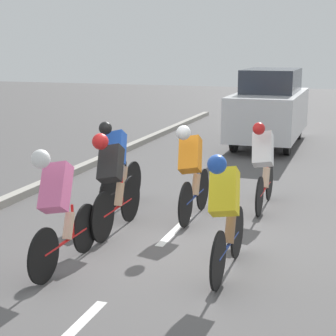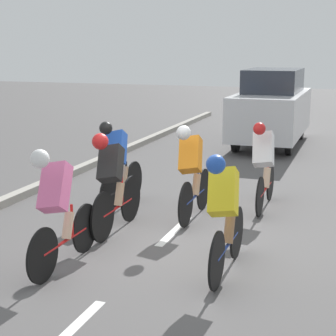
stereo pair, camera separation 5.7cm
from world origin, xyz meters
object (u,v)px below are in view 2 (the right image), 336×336
(cyclist_pink, at_px, (58,205))
(cyclist_yellow, at_px, (224,211))
(cyclist_white, at_px, (264,164))
(support_car, at_px, (272,107))
(cyclist_orange, at_px, (192,170))
(cyclist_black, at_px, (113,180))
(cyclist_blue, at_px, (118,163))

(cyclist_pink, height_order, cyclist_yellow, cyclist_pink)
(cyclist_white, xyz_separation_m, support_car, (0.87, -6.29, 0.26))
(cyclist_orange, xyz_separation_m, support_car, (-0.11, -7.21, 0.25))
(cyclist_pink, height_order, cyclist_orange, cyclist_pink)
(cyclist_black, bearing_deg, cyclist_pink, 88.06)
(cyclist_black, xyz_separation_m, cyclist_orange, (-0.90, -1.00, 0.01))
(cyclist_black, height_order, support_car, support_car)
(cyclist_blue, bearing_deg, cyclist_pink, 98.16)
(cyclist_orange, bearing_deg, cyclist_pink, 69.09)
(cyclist_white, height_order, support_car, support_car)
(cyclist_blue, bearing_deg, support_car, -101.35)
(cyclist_black, distance_m, cyclist_yellow, 2.15)
(cyclist_pink, distance_m, cyclist_yellow, 2.01)
(cyclist_pink, xyz_separation_m, support_car, (-1.05, -9.69, 0.23))
(cyclist_yellow, relative_size, support_car, 0.41)
(cyclist_white, distance_m, support_car, 6.35)
(support_car, bearing_deg, cyclist_blue, 78.65)
(cyclist_pink, relative_size, cyclist_orange, 1.02)
(cyclist_blue, xyz_separation_m, support_car, (-1.42, -7.09, 0.26))
(cyclist_orange, bearing_deg, cyclist_yellow, 116.69)
(cyclist_white, height_order, cyclist_orange, cyclist_orange)
(cyclist_orange, bearing_deg, support_car, -90.84)
(cyclist_black, distance_m, cyclist_orange, 1.34)
(cyclist_pink, height_order, cyclist_black, cyclist_pink)
(cyclist_blue, xyz_separation_m, cyclist_orange, (-1.32, 0.12, 0.01))
(cyclist_blue, height_order, support_car, support_car)
(cyclist_black, relative_size, support_car, 0.41)
(cyclist_orange, height_order, support_car, support_car)
(cyclist_white, relative_size, support_car, 0.40)
(cyclist_pink, relative_size, cyclist_blue, 0.99)
(cyclist_black, height_order, cyclist_white, cyclist_black)
(cyclist_blue, relative_size, cyclist_black, 1.00)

